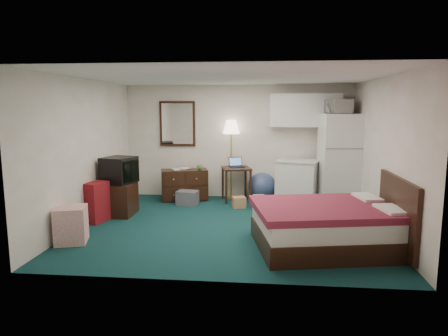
# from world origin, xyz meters

# --- Properties ---
(floor) EXTENTS (5.00, 4.50, 0.01)m
(floor) POSITION_xyz_m (0.00, 0.00, 0.00)
(floor) COLOR black
(floor) RESTS_ON ground
(ceiling) EXTENTS (5.00, 4.50, 0.01)m
(ceiling) POSITION_xyz_m (0.00, 0.00, 2.50)
(ceiling) COLOR beige
(ceiling) RESTS_ON walls
(walls) EXTENTS (5.01, 4.51, 2.50)m
(walls) POSITION_xyz_m (0.00, 0.00, 1.25)
(walls) COLOR beige
(walls) RESTS_ON floor
(mirror) EXTENTS (0.80, 0.06, 1.00)m
(mirror) POSITION_xyz_m (-1.35, 2.22, 1.65)
(mirror) COLOR white
(mirror) RESTS_ON walls
(upper_cabinets) EXTENTS (1.50, 0.35, 0.70)m
(upper_cabinets) POSITION_xyz_m (1.45, 2.08, 1.95)
(upper_cabinets) COLOR white
(upper_cabinets) RESTS_ON walls
(headboard) EXTENTS (0.06, 1.56, 1.00)m
(headboard) POSITION_xyz_m (2.46, -0.96, 0.55)
(headboard) COLOR black
(headboard) RESTS_ON walls
(dresser) EXTENTS (1.07, 0.70, 0.67)m
(dresser) POSITION_xyz_m (-1.13, 1.80, 0.34)
(dresser) COLOR black
(dresser) RESTS_ON floor
(floor_lamp) EXTENTS (0.48, 0.48, 1.74)m
(floor_lamp) POSITION_xyz_m (-0.13, 2.05, 0.87)
(floor_lamp) COLOR gold
(floor_lamp) RESTS_ON floor
(desk) EXTENTS (0.70, 0.70, 0.73)m
(desk) POSITION_xyz_m (0.00, 1.85, 0.37)
(desk) COLOR black
(desk) RESTS_ON floor
(exercise_ball) EXTENTS (0.69, 0.69, 0.61)m
(exercise_ball) POSITION_xyz_m (0.56, 1.96, 0.30)
(exercise_ball) COLOR #344671
(exercise_ball) RESTS_ON floor
(kitchen_counter) EXTENTS (0.96, 0.84, 0.88)m
(kitchen_counter) POSITION_xyz_m (1.30, 1.80, 0.44)
(kitchen_counter) COLOR white
(kitchen_counter) RESTS_ON floor
(fridge) EXTENTS (0.83, 0.83, 1.89)m
(fridge) POSITION_xyz_m (2.13, 1.64, 0.94)
(fridge) COLOR white
(fridge) RESTS_ON floor
(bed) EXTENTS (2.19, 1.85, 0.62)m
(bed) POSITION_xyz_m (1.48, -0.96, 0.31)
(bed) COLOR maroon
(bed) RESTS_ON floor
(tv_stand) EXTENTS (0.61, 0.66, 0.61)m
(tv_stand) POSITION_xyz_m (-2.15, 0.49, 0.30)
(tv_stand) COLOR black
(tv_stand) RESTS_ON floor
(suitcase) EXTENTS (0.38, 0.50, 0.71)m
(suitcase) POSITION_xyz_m (-2.35, 0.00, 0.35)
(suitcase) COLOR maroon
(suitcase) RESTS_ON floor
(retail_box) EXTENTS (0.54, 0.54, 0.55)m
(retail_box) POSITION_xyz_m (-2.28, -1.10, 0.27)
(retail_box) COLOR white
(retail_box) RESTS_ON floor
(file_bin) EXTENTS (0.46, 0.37, 0.29)m
(file_bin) POSITION_xyz_m (-0.99, 1.38, 0.15)
(file_bin) COLOR slate
(file_bin) RESTS_ON floor
(cardboard_box_a) EXTENTS (0.30, 0.28, 0.22)m
(cardboard_box_a) POSITION_xyz_m (0.10, 1.26, 0.11)
(cardboard_box_a) COLOR tan
(cardboard_box_a) RESTS_ON floor
(cardboard_box_b) EXTENTS (0.26, 0.30, 0.27)m
(cardboard_box_b) POSITION_xyz_m (0.51, 1.18, 0.14)
(cardboard_box_b) COLOR tan
(cardboard_box_b) RESTS_ON floor
(laptop) EXTENTS (0.37, 0.34, 0.21)m
(laptop) POSITION_xyz_m (0.01, 1.88, 0.83)
(laptop) COLOR black
(laptop) RESTS_ON desk
(crt_tv) EXTENTS (0.66, 0.69, 0.49)m
(crt_tv) POSITION_xyz_m (-2.11, 0.51, 0.85)
(crt_tv) COLOR black
(crt_tv) RESTS_ON tv_stand
(microwave) EXTENTS (0.53, 0.30, 0.35)m
(microwave) POSITION_xyz_m (2.07, 1.66, 2.06)
(microwave) COLOR white
(microwave) RESTS_ON fridge
(book_a) EXTENTS (0.17, 0.11, 0.25)m
(book_a) POSITION_xyz_m (-1.37, 1.73, 0.80)
(book_a) COLOR tan
(book_a) RESTS_ON dresser
(book_b) EXTENTS (0.17, 0.10, 0.24)m
(book_b) POSITION_xyz_m (-1.22, 1.88, 0.79)
(book_b) COLOR tan
(book_b) RESTS_ON dresser
(mug) EXTENTS (0.14, 0.12, 0.13)m
(mug) POSITION_xyz_m (-0.79, 1.83, 0.74)
(mug) COLOR #45903B
(mug) RESTS_ON dresser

